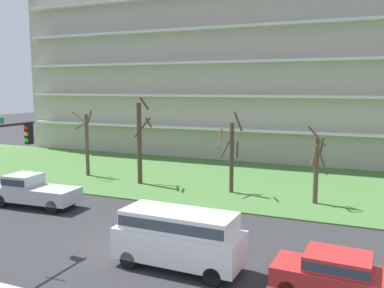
{
  "coord_description": "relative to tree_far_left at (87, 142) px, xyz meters",
  "views": [
    {
      "loc": [
        9.61,
        -16.55,
        7.27
      ],
      "look_at": [
        0.07,
        6.0,
        3.91
      ],
      "focal_mm": 38.93,
      "sensor_mm": 36.0,
      "label": 1
    }
  ],
  "objects": [
    {
      "name": "ground",
      "position": [
        11.35,
        -10.96,
        -2.86
      ],
      "size": [
        160.0,
        160.0,
        0.0
      ],
      "primitive_type": "plane",
      "color": "#2D2D30"
    },
    {
      "name": "grass_lawn_strip",
      "position": [
        11.35,
        3.04,
        -2.82
      ],
      "size": [
        80.0,
        16.0,
        0.08
      ],
      "primitive_type": "cube",
      "color": "#477238",
      "rests_on": "ground"
    },
    {
      "name": "apartment_building",
      "position": [
        11.35,
        16.8,
        6.77
      ],
      "size": [
        54.63,
        12.47,
        19.26
      ],
      "color": "#B2A899",
      "rests_on": "ground"
    },
    {
      "name": "tree_far_left",
      "position": [
        0.0,
        0.0,
        0.0
      ],
      "size": [
        1.53,
        1.76,
        5.43
      ],
      "color": "brown",
      "rests_on": "ground"
    },
    {
      "name": "tree_left",
      "position": [
        5.46,
        -0.78,
        0.45
      ],
      "size": [
        1.72,
        1.54,
        6.61
      ],
      "color": "#4C3828",
      "rests_on": "ground"
    },
    {
      "name": "tree_center",
      "position": [
        12.52,
        -0.71,
        -0.11
      ],
      "size": [
        1.67,
        1.84,
        5.69
      ],
      "color": "#4C3828",
      "rests_on": "ground"
    },
    {
      "name": "tree_right",
      "position": [
        18.24,
        -1.34,
        -0.47
      ],
      "size": [
        1.3,
        1.22,
        4.96
      ],
      "color": "brown",
      "rests_on": "ground"
    },
    {
      "name": "sedan_red_near_left",
      "position": [
        20.28,
        -12.96,
        -1.99
      ],
      "size": [
        4.48,
        2.01,
        1.57
      ],
      "rotation": [
        0.0,
        0.0,
        -0.05
      ],
      "color": "#B22828",
      "rests_on": "ground"
    },
    {
      "name": "pickup_silver_center_left",
      "position": [
        2.3,
        -8.47,
        -1.85
      ],
      "size": [
        5.49,
        2.27,
        1.95
      ],
      "rotation": [
        0.0,
        0.0,
        3.19
      ],
      "color": "#B7BABF",
      "rests_on": "ground"
    },
    {
      "name": "van_white_center_right",
      "position": [
        14.23,
        -12.96,
        -1.47
      ],
      "size": [
        5.25,
        2.13,
        2.36
      ],
      "rotation": [
        0.0,
        0.0,
        -0.02
      ],
      "color": "white",
      "rests_on": "ground"
    }
  ]
}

